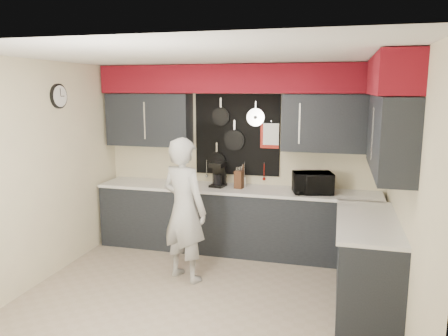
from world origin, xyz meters
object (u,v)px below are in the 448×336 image
(coffee_maker, at_px, (218,174))
(person, at_px, (184,210))
(microwave, at_px, (313,183))
(utensil_crock, at_px, (242,182))
(knife_block, at_px, (239,180))

(coffee_maker, height_order, person, person)
(microwave, relative_size, coffee_maker, 1.45)
(utensil_crock, distance_m, coffee_maker, 0.35)
(microwave, bearing_deg, coffee_maker, 161.04)
(knife_block, relative_size, coffee_maker, 0.71)
(coffee_maker, bearing_deg, knife_block, -1.40)
(utensil_crock, distance_m, person, 1.22)
(knife_block, xyz_separation_m, person, (-0.43, -1.03, -0.18))
(knife_block, bearing_deg, person, -104.07)
(coffee_maker, relative_size, person, 0.20)
(microwave, relative_size, utensil_crock, 3.42)
(coffee_maker, distance_m, person, 1.11)
(utensil_crock, height_order, person, person)
(utensil_crock, relative_size, person, 0.08)
(utensil_crock, height_order, coffee_maker, coffee_maker)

